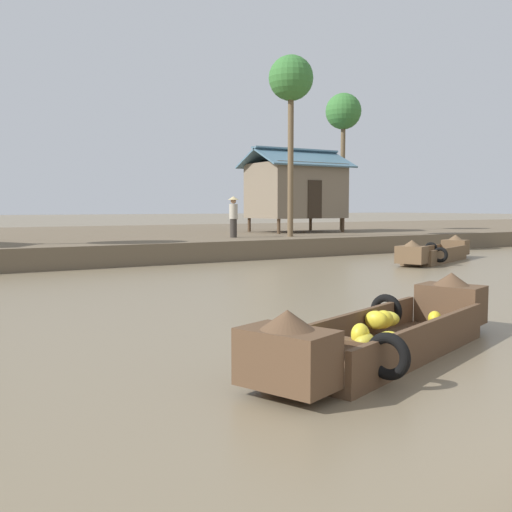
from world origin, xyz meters
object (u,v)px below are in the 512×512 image
Objects in this scene: banana_boat at (386,332)px; vendor_person at (233,215)px; stilt_house_right at (296,190)px; palm_tree_mid at (291,83)px; palm_tree_near at (343,114)px; fishing_skiff_distant at (435,253)px.

vendor_person reaches higher than banana_boat.
banana_boat is at bearing -121.98° from stilt_house_right.
palm_tree_mid is at bearing 59.62° from banana_boat.
stilt_house_right is (11.63, 18.62, 2.49)m from banana_boat.
palm_tree_near is 7.37m from palm_tree_mid.
palm_tree_near is at bearing 22.42° from vendor_person.
banana_boat is 18.50m from palm_tree_mid.
banana_boat is 1.04× the size of stilt_house_right.
banana_boat is at bearing -128.05° from palm_tree_near.
palm_tree_near is (3.76, 9.78, 6.44)m from fishing_skiff_distant.
palm_tree_near is at bearing 6.18° from stilt_house_right.
fishing_skiff_distant is (11.09, 9.19, -0.01)m from banana_boat.
banana_boat is 3.06× the size of vendor_person.
palm_tree_near reaches higher than banana_boat.
palm_tree_mid is at bearing 112.58° from fishing_skiff_distant.
banana_boat is 0.98× the size of fishing_skiff_distant.
stilt_house_right is (0.54, 9.43, 2.50)m from fishing_skiff_distant.
fishing_skiff_distant is at bearing 39.66° from banana_boat.
palm_tree_mid is (8.72, 14.88, 6.70)m from banana_boat.
palm_tree_near is at bearing 33.72° from palm_tree_mid.
vendor_person is (6.34, 15.46, 1.33)m from banana_boat.
stilt_house_right is at bearing 52.17° from palm_tree_mid.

